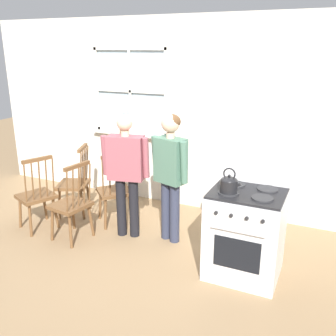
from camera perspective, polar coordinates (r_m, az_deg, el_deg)
name	(u,v)px	position (r m, az deg, el deg)	size (l,w,h in m)	color
ground_plane	(132,244)	(4.66, -5.52, -11.43)	(16.00, 16.00, 0.00)	#937551
wall_back	(181,117)	(5.38, 2.03, 7.75)	(6.40, 0.16, 2.70)	silver
chair_by_window	(75,184)	(5.41, -14.02, -2.40)	(0.53, 0.54, 1.00)	brown
chair_near_wall	(72,205)	(4.71, -14.47, -5.51)	(0.46, 0.48, 1.00)	brown
chair_center_cluster	(115,192)	(5.03, -8.11, -3.59)	(0.58, 0.58, 1.00)	brown
chair_near_stove	(37,196)	(5.11, -19.37, -4.11)	(0.53, 0.54, 1.00)	brown
person_elderly_left	(126,166)	(4.52, -6.41, 0.36)	(0.59, 0.30, 1.54)	black
person_teen_center	(170,166)	(4.37, 0.36, 0.25)	(0.52, 0.31, 1.57)	#2D3347
stove	(245,232)	(3.96, 11.70, -9.60)	(0.73, 0.68, 1.08)	silver
kettle	(229,184)	(3.66, 9.27, -2.39)	(0.21, 0.17, 0.25)	black
potted_plant	(124,126)	(5.74, -6.70, 6.33)	(0.14, 0.14, 0.32)	#935B3D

